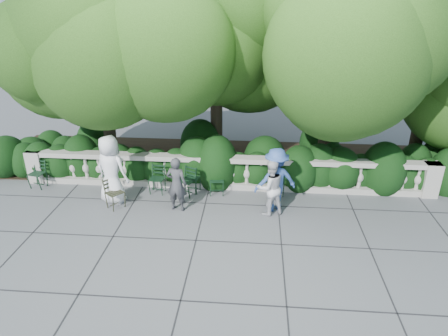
# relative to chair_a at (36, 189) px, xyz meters

# --- Properties ---
(ground) EXTENTS (90.00, 90.00, 0.00)m
(ground) POSITION_rel_chair_a_xyz_m (5.60, -1.23, 0.00)
(ground) COLOR #515258
(ground) RESTS_ON ground
(balustrade) EXTENTS (12.00, 0.44, 1.00)m
(balustrade) POSITION_rel_chair_a_xyz_m (5.60, 0.57, 0.49)
(balustrade) COLOR #9E998E
(balustrade) RESTS_ON ground
(shrub_hedge) EXTENTS (15.00, 2.60, 1.70)m
(shrub_hedge) POSITION_rel_chair_a_xyz_m (5.60, 1.77, 0.00)
(shrub_hedge) COLOR black
(shrub_hedge) RESTS_ON ground
(tree_canopy) EXTENTS (15.04, 6.52, 6.78)m
(tree_canopy) POSITION_rel_chair_a_xyz_m (6.29, 1.96, 3.96)
(tree_canopy) COLOR #3F3023
(tree_canopy) RESTS_ON ground
(chair_a) EXTENTS (0.52, 0.55, 0.84)m
(chair_a) POSITION_rel_chair_a_xyz_m (0.00, 0.00, 0.00)
(chair_a) COLOR black
(chair_a) RESTS_ON ground
(chair_b) EXTENTS (0.48, 0.52, 0.84)m
(chair_b) POSITION_rel_chair_a_xyz_m (3.63, -0.06, 0.00)
(chair_b) COLOR black
(chair_b) RESTS_ON ground
(chair_c) EXTENTS (0.61, 0.63, 0.84)m
(chair_c) POSITION_rel_chair_a_xyz_m (4.46, -0.11, 0.00)
(chair_c) COLOR black
(chair_c) RESTS_ON ground
(chair_d) EXTENTS (0.53, 0.56, 0.84)m
(chair_d) POSITION_rel_chair_a_xyz_m (4.61, 0.10, 0.00)
(chair_d) COLOR black
(chair_d) RESTS_ON ground
(chair_e) EXTENTS (0.50, 0.53, 0.84)m
(chair_e) POSITION_rel_chair_a_xyz_m (5.37, 0.01, 0.00)
(chair_e) COLOR black
(chair_e) RESTS_ON ground
(chair_f) EXTENTS (0.56, 0.59, 0.84)m
(chair_f) POSITION_rel_chair_a_xyz_m (7.00, -0.10, 0.00)
(chair_f) COLOR black
(chair_f) RESTS_ON ground
(chair_weathered) EXTENTS (0.65, 0.64, 0.84)m
(chair_weathered) POSITION_rel_chair_a_xyz_m (2.83, -0.94, 0.00)
(chair_weathered) COLOR black
(chair_weathered) RESTS_ON ground
(person_businessman) EXTENTS (1.09, 0.89, 1.93)m
(person_businessman) POSITION_rel_chair_a_xyz_m (2.57, -0.52, 0.96)
(person_businessman) COLOR white
(person_businessman) RESTS_ON ground
(person_woman_grey) EXTENTS (0.60, 0.45, 1.50)m
(person_woman_grey) POSITION_rel_chair_a_xyz_m (4.40, -0.81, 0.75)
(person_woman_grey) COLOR #3A3A3F
(person_woman_grey) RESTS_ON ground
(person_casual_man) EXTENTS (0.90, 0.82, 1.52)m
(person_casual_man) POSITION_rel_chair_a_xyz_m (6.84, -0.82, 0.76)
(person_casual_man) COLOR silver
(person_casual_man) RESTS_ON ground
(person_older_blue) EXTENTS (1.27, 0.96, 1.74)m
(person_older_blue) POSITION_rel_chair_a_xyz_m (6.98, -0.58, 0.87)
(person_older_blue) COLOR #33529B
(person_older_blue) RESTS_ON ground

